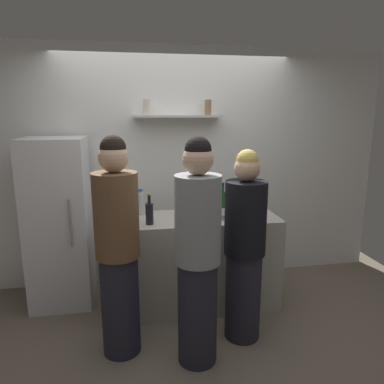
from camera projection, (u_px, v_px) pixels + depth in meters
The scene contains 14 objects.
ground_plane at pixel (193, 337), 3.10m from camera, with size 5.28×5.28×0.00m, color #726656.
back_wall_assembly at pixel (174, 167), 4.02m from camera, with size 4.80×0.32×2.60m.
refrigerator at pixel (59, 223), 3.54m from camera, with size 0.58×0.62×1.67m.
counter at pixel (192, 262), 3.54m from camera, with size 1.66×0.61×0.92m, color #B7B2A8.
baking_pan at pixel (233, 214), 3.47m from camera, with size 0.34×0.24×0.05m, color gray.
utensil_holder at pixel (124, 218), 3.22m from camera, with size 0.12×0.12×0.22m.
wine_bottle_green_glass at pixel (223, 200), 3.71m from camera, with size 0.07×0.07×0.28m.
wine_bottle_amber_glass at pixel (122, 206), 3.36m from camera, with size 0.08×0.08×0.33m.
wine_bottle_pale_glass at pixel (210, 205), 3.43m from camera, with size 0.08×0.08×0.32m.
wine_bottle_dark_glass at pixel (149, 213), 3.20m from camera, with size 0.07×0.07×0.29m.
water_bottle_plastic at pixel (140, 203), 3.52m from camera, with size 0.09×0.09×0.25m.
person_brown_jacket at pixel (118, 250), 2.74m from camera, with size 0.34×0.34×1.75m.
person_blonde at pixel (244, 249), 2.95m from camera, with size 0.34×0.34×1.62m.
person_grey_hoodie at pixel (198, 256), 2.63m from camera, with size 0.34×0.34×1.74m.
Camera 1 is at (-0.48, -2.71, 1.90)m, focal length 33.44 mm.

